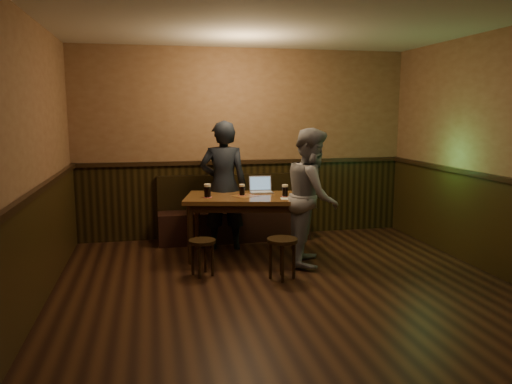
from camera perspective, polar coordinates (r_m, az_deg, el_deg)
The scene contains 12 objects.
room at distance 4.85m, azimuth 4.78°, elevation 1.12°, with size 5.04×6.04×2.84m.
bench at distance 7.39m, azimuth -2.58°, elevation -3.07°, with size 2.20×0.50×0.95m.
pub_table at distance 6.44m, azimuth -1.28°, elevation -1.37°, with size 1.65×1.16×0.81m.
stool_left at distance 5.80m, azimuth -6.16°, elevation -6.27°, with size 0.41×0.41×0.42m.
stool_right at distance 5.65m, azimuth 3.02°, elevation -6.26°, with size 0.41×0.41×0.47m.
pint_left at distance 6.33m, azimuth -5.57°, elevation 0.16°, with size 0.11×0.11×0.17m.
pint_mid at distance 6.45m, azimuth -1.60°, elevation 0.26°, with size 0.09×0.09×0.15m.
pint_right at distance 6.38m, azimuth 3.34°, elevation 0.18°, with size 0.10×0.10×0.16m.
laptop at distance 6.70m, azimuth 0.56°, elevation 0.44°, with size 0.31×0.26×0.21m.
menu at distance 6.23m, azimuth 3.87°, elevation -0.75°, with size 0.22×0.15×0.00m, color silver.
person_suit at distance 6.81m, azimuth -3.73°, elevation 0.74°, with size 0.64×0.42×1.76m, color black.
person_grey at distance 6.18m, azimuth 6.44°, elevation -0.51°, with size 0.82×0.64×1.68m, color gray.
Camera 1 is at (-1.39, -4.38, 1.87)m, focal length 35.00 mm.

